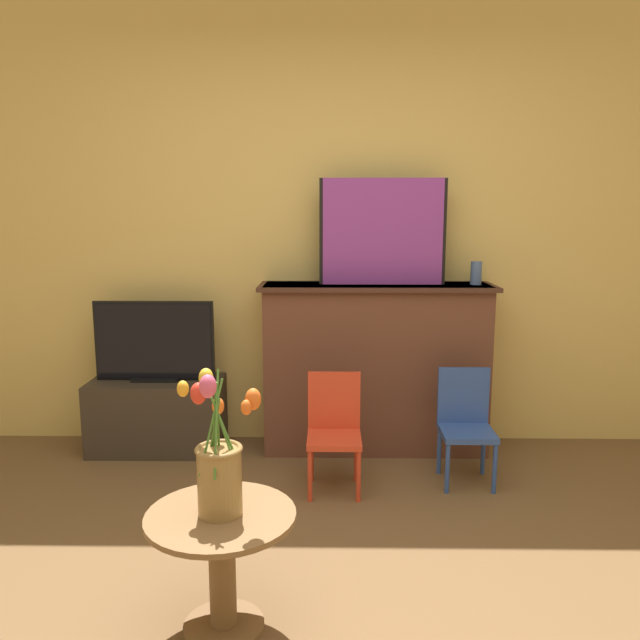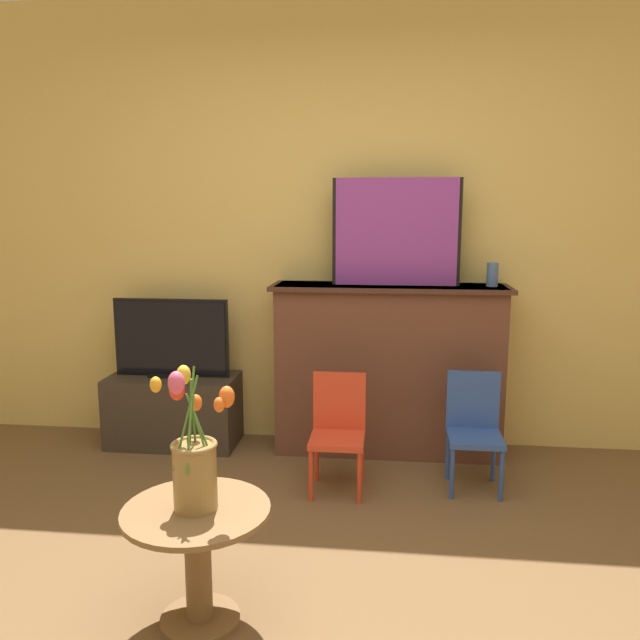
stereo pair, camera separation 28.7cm
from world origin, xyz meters
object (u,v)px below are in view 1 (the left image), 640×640
object	(u,v)px
chair_blue	(465,420)
painting	(383,232)
chair_red	(334,426)
tv_monitor	(154,342)
vase_tulips	(219,465)

from	to	relation	value
chair_blue	painting	bearing A→B (deg)	132.83
chair_blue	chair_red	bearing A→B (deg)	-171.63
tv_monitor	chair_red	size ratio (longest dim) A/B	1.18
painting	chair_blue	size ratio (longest dim) A/B	1.22
tv_monitor	vase_tulips	world-z (taller)	vase_tulips
chair_red	vase_tulips	bearing A→B (deg)	-108.98
tv_monitor	chair_blue	world-z (taller)	tv_monitor
vase_tulips	tv_monitor	bearing A→B (deg)	112.08
chair_red	vase_tulips	xyz separation A→B (m)	(-0.40, -1.15, 0.27)
painting	tv_monitor	bearing A→B (deg)	-178.26
painting	chair_blue	distance (m)	1.17
painting	vase_tulips	world-z (taller)	painting
chair_red	tv_monitor	bearing A→B (deg)	154.18
tv_monitor	vase_tulips	size ratio (longest dim) A/B	1.36
tv_monitor	chair_red	xyz separation A→B (m)	(1.07, -0.52, -0.33)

